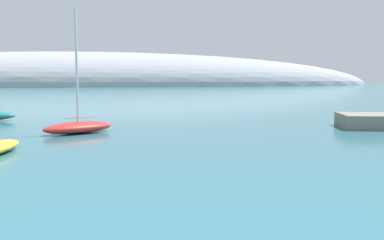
# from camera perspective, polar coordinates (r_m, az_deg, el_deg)

# --- Properties ---
(distant_ridge) EXTENTS (302.34, 60.76, 33.23)m
(distant_ridge) POSITION_cam_1_polar(r_m,az_deg,el_deg) (216.93, -14.73, 4.45)
(distant_ridge) COLOR #999EA8
(distant_ridge) RESTS_ON ground
(sailboat_red_near_shore) EXTENTS (6.21, 5.03, 9.94)m
(sailboat_red_near_shore) POSITION_cam_1_polar(r_m,az_deg,el_deg) (35.62, -15.00, -0.80)
(sailboat_red_near_shore) COLOR red
(sailboat_red_near_shore) RESTS_ON water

